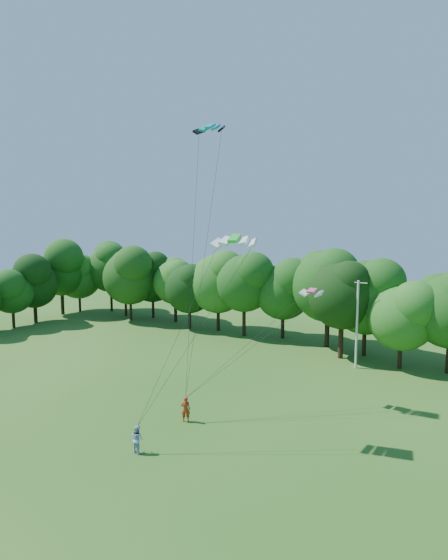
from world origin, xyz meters
The scene contains 9 objects.
ground centered at (0.00, 0.00, 0.00)m, with size 160.00×160.00×0.00m, color #225316.
utility_pole centered at (4.29, 30.86, 4.55)m, with size 1.78×0.22×8.89m.
kite_flyer_left centered at (-1.51, 11.39, 0.93)m, with size 0.68×0.44×1.85m, color #B02F16.
kite_flyer_right centered at (-1.04, 6.25, 0.87)m, with size 0.85×0.66×1.74m, color #A8B9E9.
kite_teal centered at (-2.97, 16.36, 21.85)m, with size 2.60×1.53×0.61m.
kite_green centered at (2.62, 11.52, 13.22)m, with size 3.13×2.11×0.58m.
kite_pink centered at (4.18, 20.08, 9.04)m, with size 1.88×1.03×0.34m.
tree_back_west centered at (-32.08, 34.15, 8.21)m, with size 9.04×9.04×13.15m.
tree_back_center centered at (1.77, 33.36, 7.12)m, with size 7.84×7.84×11.41m.
Camera 1 is at (18.31, -11.60, 13.63)m, focal length 28.00 mm.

